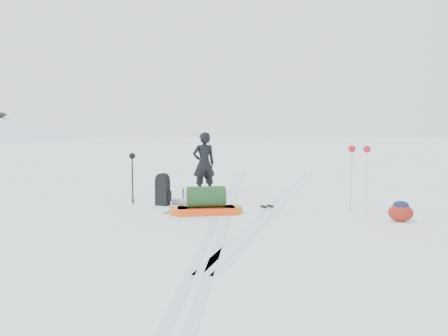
{
  "coord_description": "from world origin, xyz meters",
  "views": [
    {
      "loc": [
        1.47,
        -10.25,
        1.87
      ],
      "look_at": [
        -0.08,
        0.1,
        0.95
      ],
      "focal_mm": 35.0,
      "sensor_mm": 36.0,
      "label": 1
    }
  ],
  "objects_px": {
    "skier": "(204,164)",
    "expedition_rucksack": "(165,190)",
    "pulk_sled": "(206,203)",
    "ski_poles_black": "(132,162)"
  },
  "relations": [
    {
      "from": "expedition_rucksack",
      "to": "ski_poles_black",
      "type": "height_order",
      "value": "ski_poles_black"
    },
    {
      "from": "skier",
      "to": "expedition_rucksack",
      "type": "distance_m",
      "value": 1.98
    },
    {
      "from": "pulk_sled",
      "to": "expedition_rucksack",
      "type": "relative_size",
      "value": 1.94
    },
    {
      "from": "expedition_rucksack",
      "to": "skier",
      "type": "bearing_deg",
      "value": 80.4
    },
    {
      "from": "pulk_sled",
      "to": "skier",
      "type": "bearing_deg",
      "value": 85.88
    },
    {
      "from": "expedition_rucksack",
      "to": "ski_poles_black",
      "type": "bearing_deg",
      "value": -172.7
    },
    {
      "from": "pulk_sled",
      "to": "expedition_rucksack",
      "type": "height_order",
      "value": "expedition_rucksack"
    },
    {
      "from": "expedition_rucksack",
      "to": "ski_poles_black",
      "type": "xyz_separation_m",
      "value": [
        -0.85,
        0.03,
        0.69
      ]
    },
    {
      "from": "ski_poles_black",
      "to": "skier",
      "type": "bearing_deg",
      "value": 52.94
    },
    {
      "from": "ski_poles_black",
      "to": "pulk_sled",
      "type": "bearing_deg",
      "value": -23.35
    }
  ]
}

